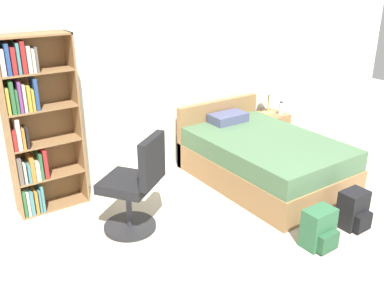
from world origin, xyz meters
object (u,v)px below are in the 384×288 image
at_px(bed, 262,158).
at_px(backpack_black, 354,210).
at_px(bookshelf, 34,125).
at_px(nightstand, 270,130).
at_px(water_bottle, 281,108).
at_px(backpack_green, 319,229).
at_px(office_chair, 136,187).
at_px(table_lamp, 269,90).

height_order(bed, backpack_black, bed).
bearing_deg(bookshelf, nightstand, -1.11).
relative_size(water_bottle, backpack_green, 0.50).
xyz_separation_m(backpack_black, backpack_green, (-0.57, -0.03, -0.00)).
height_order(bed, office_chair, office_chair).
xyz_separation_m(bookshelf, backpack_black, (2.51, -2.20, -0.79)).
bearing_deg(backpack_black, table_lamp, 68.61).
bearing_deg(office_chair, bed, 4.12).
bearing_deg(nightstand, backpack_green, -124.11).
height_order(bed, water_bottle, bed).
bearing_deg(office_chair, nightstand, 18.33).
height_order(bed, backpack_green, bed).
bearing_deg(water_bottle, bed, -145.93).
distance_m(table_lamp, water_bottle, 0.32).
bearing_deg(water_bottle, office_chair, -164.11).
distance_m(nightstand, backpack_green, 2.61).
bearing_deg(backpack_green, office_chair, 136.23).
relative_size(bookshelf, bed, 0.96).
bearing_deg(table_lamp, bookshelf, 179.38).
xyz_separation_m(office_chair, table_lamp, (2.71, 0.94, 0.38)).
height_order(office_chair, backpack_black, office_chair).
relative_size(bed, water_bottle, 10.15).
distance_m(nightstand, water_bottle, 0.37).
distance_m(water_bottle, backpack_green, 2.60).
xyz_separation_m(table_lamp, backpack_black, (-0.85, -2.16, -0.68)).
relative_size(bed, backpack_black, 4.97).
height_order(bed, nightstand, bed).
bearing_deg(office_chair, table_lamp, 19.20).
distance_m(bookshelf, office_chair, 1.28).
distance_m(bookshelf, nightstand, 3.49).
relative_size(office_chair, water_bottle, 5.32).
xyz_separation_m(bed, backpack_green, (-0.54, -1.38, -0.12)).
bearing_deg(backpack_black, water_bottle, 64.35).
distance_m(nightstand, table_lamp, 0.62).
relative_size(bookshelf, backpack_green, 4.88).
xyz_separation_m(bed, backpack_black, (0.03, -1.35, -0.11)).
bearing_deg(table_lamp, water_bottle, -47.44).
xyz_separation_m(bed, table_lamp, (0.87, 0.81, 0.57)).
distance_m(office_chair, table_lamp, 2.90).
xyz_separation_m(nightstand, water_bottle, (0.08, -0.11, 0.35)).
distance_m(bookshelf, table_lamp, 3.36).
height_order(bookshelf, office_chair, bookshelf).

